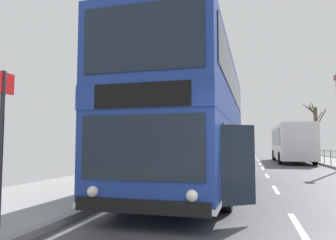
{
  "coord_description": "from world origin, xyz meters",
  "views": [
    {
      "loc": [
        -0.87,
        -3.86,
        1.5
      ],
      "look_at": [
        -2.78,
        3.74,
        2.1
      ],
      "focal_mm": 34.02,
      "sensor_mm": 36.0,
      "label": 1
    }
  ],
  "objects": [
    {
      "name": "double_decker_bus_main",
      "position": [
        -2.55,
        6.61,
        2.25
      ],
      "size": [
        3.26,
        10.72,
        4.3
      ],
      "color": "navy",
      "rests_on": "ground"
    },
    {
      "name": "bare_tree_far_00",
      "position": [
        6.4,
        33.8,
        3.15
      ],
      "size": [
        2.37,
        2.27,
        6.1
      ],
      "color": "brown",
      "rests_on": "ground"
    },
    {
      "name": "bus_stop_sign_near",
      "position": [
        -4.87,
        0.62,
        1.75
      ],
      "size": [
        0.08,
        0.44,
        2.61
      ],
      "color": "#2D2D33",
      "rests_on": "ground"
    },
    {
      "name": "background_bus_far_lane",
      "position": [
        2.71,
        24.93,
        1.69
      ],
      "size": [
        2.76,
        10.56,
        3.08
      ],
      "color": "white",
      "rests_on": "ground"
    }
  ]
}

